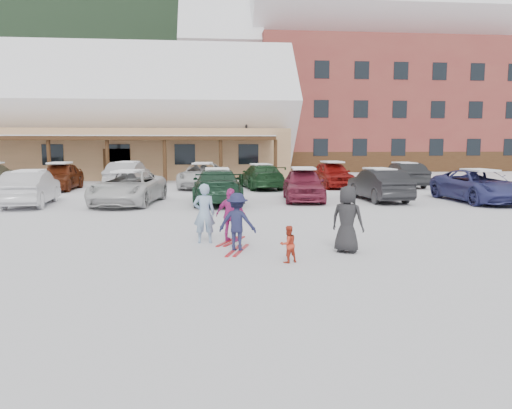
{
  "coord_description": "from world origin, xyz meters",
  "views": [
    {
      "loc": [
        -1.0,
        -11.83,
        2.6
      ],
      "look_at": [
        0.3,
        1.0,
        1.0
      ],
      "focal_mm": 35.0,
      "sensor_mm": 36.0,
      "label": 1
    }
  ],
  "objects": [
    {
      "name": "ground",
      "position": [
        0.0,
        0.0,
        0.0
      ],
      "size": [
        160.0,
        160.0,
        0.0
      ],
      "primitive_type": "plane",
      "color": "white",
      "rests_on": "ground"
    },
    {
      "name": "forested_hillside",
      "position": [
        0.0,
        85.0,
        19.0
      ],
      "size": [
        300.0,
        70.0,
        38.0
      ],
      "primitive_type": "cube",
      "color": "black",
      "rests_on": "ground"
    },
    {
      "name": "toddler_red",
      "position": [
        0.77,
        -1.3,
        0.41
      ],
      "size": [
        0.48,
        0.44,
        0.82
      ],
      "primitive_type": "imported",
      "rotation": [
        0.0,
        0.0,
        3.53
      ],
      "color": "red",
      "rests_on": "ground"
    },
    {
      "name": "skis_child_navy",
      "position": [
        -0.26,
        -0.01,
        0.01
      ],
      "size": [
        0.61,
        1.4,
        0.03
      ],
      "primitive_type": "cube",
      "rotation": [
        0.0,
        0.0,
        2.84
      ],
      "color": "red",
      "rests_on": "ground"
    },
    {
      "name": "parked_car_3",
      "position": [
        -0.51,
        9.68,
        0.74
      ],
      "size": [
        2.1,
        5.12,
        1.48
      ],
      "primitive_type": "imported",
      "rotation": [
        0.0,
        0.0,
        3.14
      ],
      "color": "#1A3C28",
      "rests_on": "ground"
    },
    {
      "name": "parked_car_8",
      "position": [
        -9.0,
        16.64,
        0.75
      ],
      "size": [
        1.79,
        4.43,
        1.51
      ],
      "primitive_type": "imported",
      "rotation": [
        0.0,
        0.0,
        -0.0
      ],
      "color": "#642611",
      "rests_on": "ground"
    },
    {
      "name": "child_magenta",
      "position": [
        -0.35,
        1.11,
        0.71
      ],
      "size": [
        0.9,
        0.67,
        1.42
      ],
      "primitive_type": "imported",
      "rotation": [
        0.0,
        0.0,
        2.7
      ],
      "color": "#C42F8D",
      "rests_on": "ground"
    },
    {
      "name": "parked_car_2",
      "position": [
        -4.27,
        9.7,
        0.71
      ],
      "size": [
        3.07,
        5.4,
        1.42
      ],
      "primitive_type": "imported",
      "rotation": [
        0.0,
        0.0,
        -0.14
      ],
      "color": "silver",
      "rests_on": "ground"
    },
    {
      "name": "parked_car_13",
      "position": [
        10.75,
        16.72,
        0.71
      ],
      "size": [
        1.57,
        4.34,
        1.42
      ],
      "primitive_type": "imported",
      "rotation": [
        0.0,
        0.0,
        3.13
      ],
      "color": "black",
      "rests_on": "ground"
    },
    {
      "name": "alpine_hotel",
      "position": [
        14.27,
        38.0,
        8.63
      ],
      "size": [
        31.48,
        14.01,
        21.48
      ],
      "color": "maroon",
      "rests_on": "ground"
    },
    {
      "name": "parked_car_10",
      "position": [
        -1.16,
        17.1,
        0.72
      ],
      "size": [
        3.06,
        5.46,
        1.44
      ],
      "primitive_type": "imported",
      "rotation": [
        0.0,
        0.0,
        -0.13
      ],
      "color": "silver",
      "rests_on": "ground"
    },
    {
      "name": "parked_car_6",
      "position": [
        10.98,
        8.92,
        0.71
      ],
      "size": [
        2.49,
        5.18,
        1.42
      ],
      "primitive_type": "imported",
      "rotation": [
        0.0,
        0.0,
        0.03
      ],
      "color": "navy",
      "rests_on": "ground"
    },
    {
      "name": "lamp_post",
      "position": [
        2.02,
        24.84,
        3.57
      ],
      "size": [
        0.5,
        0.25,
        6.33
      ],
      "color": "black",
      "rests_on": "ground"
    },
    {
      "name": "conifer_3",
      "position": [
        6.0,
        44.0,
        5.12
      ],
      "size": [
        3.96,
        3.96,
        9.18
      ],
      "color": "black",
      "rests_on": "ground"
    },
    {
      "name": "parked_car_12",
      "position": [
        6.38,
        16.72,
        0.75
      ],
      "size": [
        2.0,
        4.49,
        1.5
      ],
      "primitive_type": "imported",
      "rotation": [
        0.0,
        0.0,
        0.05
      ],
      "color": "maroon",
      "rests_on": "ground"
    },
    {
      "name": "parked_car_9",
      "position": [
        -5.41,
        17.28,
        0.76
      ],
      "size": [
        2.11,
        4.75,
        1.52
      ],
      "primitive_type": "imported",
      "rotation": [
        0.0,
        0.0,
        3.03
      ],
      "color": "#A7A7AB",
      "rests_on": "ground"
    },
    {
      "name": "parked_car_4",
      "position": [
        3.38,
        10.22,
        0.74
      ],
      "size": [
        2.23,
        4.49,
        1.47
      ],
      "primitive_type": "imported",
      "rotation": [
        0.0,
        0.0,
        -0.12
      ],
      "color": "maroon",
      "rests_on": "ground"
    },
    {
      "name": "skis_child_magenta",
      "position": [
        -0.35,
        1.11,
        0.01
      ],
      "size": [
        0.78,
        1.35,
        0.03
      ],
      "primitive_type": "cube",
      "rotation": [
        0.0,
        0.0,
        2.7
      ],
      "color": "red",
      "rests_on": "ground"
    },
    {
      "name": "child_navy",
      "position": [
        -0.26,
        -0.01,
        0.71
      ],
      "size": [
        1.03,
        0.77,
        1.41
      ],
      "primitive_type": "imported",
      "rotation": [
        0.0,
        0.0,
        2.84
      ],
      "color": "#1D2044",
      "rests_on": "ground"
    },
    {
      "name": "conifer_4",
      "position": [
        34.0,
        46.0,
        6.54
      ],
      "size": [
        5.06,
        5.06,
        11.73
      ],
      "color": "black",
      "rests_on": "ground"
    },
    {
      "name": "parked_car_1",
      "position": [
        -8.25,
        9.64,
        0.73
      ],
      "size": [
        1.88,
        4.51,
        1.45
      ],
      "primitive_type": "imported",
      "rotation": [
        0.0,
        0.0,
        3.22
      ],
      "color": "silver",
      "rests_on": "ground"
    },
    {
      "name": "parked_car_5",
      "position": [
        6.78,
        9.89,
        0.72
      ],
      "size": [
        1.75,
        4.44,
        1.44
      ],
      "primitive_type": "imported",
      "rotation": [
        0.0,
        0.0,
        3.19
      ],
      "color": "black",
      "rests_on": "ground"
    },
    {
      "name": "parked_car_11",
      "position": [
        2.14,
        16.3,
        0.69
      ],
      "size": [
        2.45,
        4.96,
        1.39
      ],
      "primitive_type": "imported",
      "rotation": [
        0.0,
        0.0,
        3.25
      ],
      "color": "#1A4020",
      "rests_on": "ground"
    },
    {
      "name": "bystander_dark",
      "position": [
        2.33,
        -0.43,
        0.8
      ],
      "size": [
        0.93,
        0.87,
        1.6
      ],
      "primitive_type": "imported",
      "rotation": [
        0.0,
        0.0,
        2.53
      ],
      "color": "#242326",
      "rests_on": "ground"
    },
    {
      "name": "adult_skier",
      "position": [
        -1.05,
        1.04,
        0.78
      ],
      "size": [
        0.58,
        0.39,
        1.56
      ],
      "primitive_type": "imported",
      "rotation": [
        0.0,
        0.0,
        3.16
      ],
      "color": "#8BA9CB",
      "rests_on": "ground"
    },
    {
      "name": "day_lodge",
      "position": [
        -9.0,
        27.96,
        3.94
      ],
      "size": [
        29.12,
        12.5,
        10.38
      ],
      "color": "tan",
      "rests_on": "ground"
    }
  ]
}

